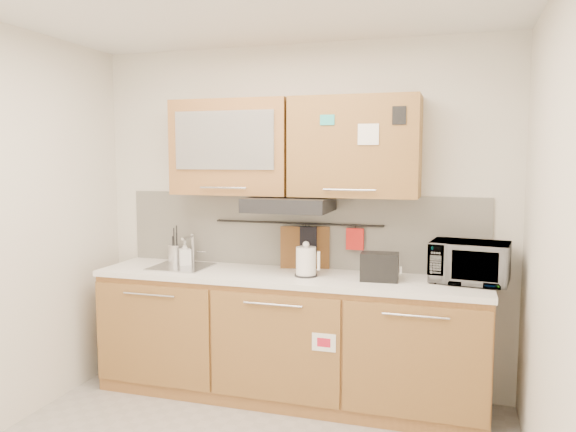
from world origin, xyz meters
The scene contains 18 objects.
wall_back centered at (0.00, 1.50, 1.30)m, with size 3.20×3.20×0.00m, color silver.
wall_right centered at (1.60, 0.00, 1.30)m, with size 3.00×3.00×0.00m, color silver.
base_cabinet centered at (0.00, 1.19, 0.41)m, with size 2.80×0.64×0.88m.
countertop centered at (0.00, 1.19, 0.90)m, with size 2.82×0.62×0.04m, color white.
backsplash centered at (0.00, 1.49, 1.20)m, with size 2.80×0.02×0.56m, color silver.
upper_cabinets centered at (0.00, 1.32, 1.83)m, with size 1.82×0.37×0.70m.
range_hood centered at (0.00, 1.25, 1.42)m, with size 0.60×0.46×0.10m, color black.
sink centered at (-0.85, 1.21, 0.92)m, with size 0.42×0.40×0.26m.
utensil_rail centered at (0.00, 1.45, 1.26)m, with size 0.02×0.02×1.30m, color black.
utensil_crock centered at (-0.96, 1.33, 1.00)m, with size 0.15×0.15×0.30m.
kettle centered at (0.15, 1.17, 1.02)m, with size 0.18×0.16×0.25m.
toaster centered at (0.67, 1.17, 1.02)m, with size 0.26×0.17×0.19m.
microwave centered at (1.25, 1.29, 1.06)m, with size 0.50×0.34×0.28m, color #999999.
soap_bottle centered at (-0.85, 1.26, 1.02)m, with size 0.09×0.09×0.20m, color #999999.
cutting_board centered at (0.07, 1.44, 1.01)m, with size 0.37×0.03×0.46m, color brown.
oven_mitt centered at (0.05, 1.44, 1.14)m, with size 0.13×0.03×0.21m, color navy.
dark_pouch centered at (0.10, 1.44, 1.14)m, with size 0.13×0.04×0.20m, color black.
pot_holder centered at (0.45, 1.44, 1.16)m, with size 0.13×0.02×0.16m, color red.
Camera 1 is at (1.16, -2.61, 1.76)m, focal length 35.00 mm.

